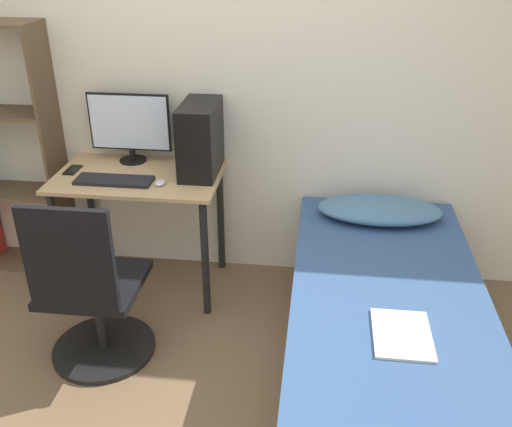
# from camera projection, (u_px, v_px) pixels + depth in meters

# --- Properties ---
(wall_back) EXTENTS (8.00, 0.05, 2.50)m
(wall_back) POSITION_uv_depth(u_px,v_px,m) (209.00, 78.00, 3.34)
(wall_back) COLOR silver
(wall_back) RESTS_ON ground_plane
(desk) EXTENTS (0.96, 0.60, 0.76)m
(desk) POSITION_uv_depth(u_px,v_px,m) (140.00, 194.00, 3.37)
(desk) COLOR tan
(desk) RESTS_ON ground_plane
(office_chair) EXTENTS (0.54, 0.54, 0.97)m
(office_chair) POSITION_uv_depth(u_px,v_px,m) (92.00, 302.00, 2.86)
(office_chair) COLOR black
(office_chair) RESTS_ON ground_plane
(bed) EXTENTS (0.93, 2.05, 0.54)m
(bed) POSITION_uv_depth(u_px,v_px,m) (384.00, 340.00, 2.75)
(bed) COLOR #4C3D2D
(bed) RESTS_ON ground_plane
(pillow) EXTENTS (0.71, 0.36, 0.11)m
(pillow) POSITION_uv_depth(u_px,v_px,m) (380.00, 210.00, 3.28)
(pillow) COLOR teal
(pillow) RESTS_ON bed
(magazine) EXTENTS (0.24, 0.32, 0.01)m
(magazine) POSITION_uv_depth(u_px,v_px,m) (402.00, 334.00, 2.36)
(magazine) COLOR silver
(magazine) RESTS_ON bed
(monitor) EXTENTS (0.50, 0.17, 0.42)m
(monitor) POSITION_uv_depth(u_px,v_px,m) (130.00, 125.00, 3.40)
(monitor) COLOR black
(monitor) RESTS_ON desk
(keyboard) EXTENTS (0.44, 0.15, 0.02)m
(keyboard) POSITION_uv_depth(u_px,v_px,m) (114.00, 180.00, 3.21)
(keyboard) COLOR black
(keyboard) RESTS_ON desk
(pc_tower) EXTENTS (0.20, 0.40, 0.41)m
(pc_tower) POSITION_uv_depth(u_px,v_px,m) (200.00, 139.00, 3.25)
(pc_tower) COLOR black
(pc_tower) RESTS_ON desk
(mouse) EXTENTS (0.06, 0.09, 0.02)m
(mouse) POSITION_uv_depth(u_px,v_px,m) (160.00, 183.00, 3.18)
(mouse) COLOR silver
(mouse) RESTS_ON desk
(phone) EXTENTS (0.07, 0.14, 0.01)m
(phone) POSITION_uv_depth(u_px,v_px,m) (73.00, 170.00, 3.36)
(phone) COLOR black
(phone) RESTS_ON desk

